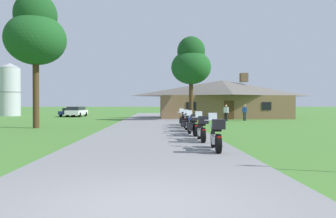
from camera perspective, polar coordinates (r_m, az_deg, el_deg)
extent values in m
plane|color=#42752D|center=(25.17, -2.70, -3.03)|extent=(500.00, 500.00, 0.00)
cube|color=slate|center=(23.17, -2.75, -3.28)|extent=(6.40, 80.00, 0.06)
cylinder|color=black|center=(12.29, 7.90, -5.23)|extent=(0.14, 0.64, 0.64)
cylinder|color=black|center=(10.87, 8.85, -6.01)|extent=(0.19, 0.65, 0.64)
cube|color=silver|center=(11.55, 8.36, -5.31)|extent=(0.29, 0.57, 0.30)
ellipsoid|color=#B2B5BC|center=(11.77, 8.20, -3.00)|extent=(0.33, 0.53, 0.26)
cube|color=black|center=(11.32, 8.50, -3.61)|extent=(0.31, 0.53, 0.10)
cylinder|color=silver|center=(12.20, 7.93, -1.98)|extent=(0.66, 0.07, 0.03)
cylinder|color=silver|center=(12.26, 7.91, -3.56)|extent=(0.07, 0.24, 0.73)
cube|color=#B2BCC6|center=(12.29, 7.87, -1.30)|extent=(0.33, 0.13, 0.27)
sphere|color=silver|center=(12.20, 7.93, -2.63)|extent=(0.11, 0.11, 0.11)
cube|color=black|center=(10.76, 8.89, -2.66)|extent=(0.42, 0.38, 0.32)
cube|color=red|center=(10.63, 9.02, -4.95)|extent=(0.14, 0.04, 0.06)
cylinder|color=silver|center=(11.22, 9.33, -6.32)|extent=(0.10, 0.55, 0.07)
cylinder|color=black|center=(15.21, 5.47, -4.08)|extent=(0.12, 0.64, 0.64)
cylinder|color=black|center=(13.78, 6.20, -4.58)|extent=(0.16, 0.64, 0.64)
cube|color=silver|center=(14.47, 5.83, -4.09)|extent=(0.27, 0.56, 0.30)
ellipsoid|color=gold|center=(14.70, 5.70, -2.25)|extent=(0.31, 0.52, 0.26)
cube|color=black|center=(14.25, 5.93, -2.71)|extent=(0.29, 0.52, 0.10)
cylinder|color=silver|center=(15.12, 5.49, -1.45)|extent=(0.66, 0.04, 0.03)
cylinder|color=silver|center=(15.18, 5.47, -2.72)|extent=(0.06, 0.24, 0.73)
cube|color=#B2BCC6|center=(15.22, 5.44, -0.91)|extent=(0.32, 0.11, 0.27)
sphere|color=silver|center=(15.13, 5.49, -1.98)|extent=(0.11, 0.11, 0.11)
cube|color=black|center=(13.69, 6.24, -1.93)|extent=(0.40, 0.36, 0.32)
cube|color=red|center=(13.55, 6.33, -3.72)|extent=(0.14, 0.03, 0.06)
cylinder|color=silver|center=(14.13, 6.59, -4.86)|extent=(0.08, 0.55, 0.07)
cylinder|color=black|center=(17.88, 3.80, -3.35)|extent=(0.17, 0.65, 0.64)
cylinder|color=black|center=(16.48, 4.83, -3.70)|extent=(0.22, 0.65, 0.64)
cube|color=silver|center=(17.16, 4.31, -3.33)|extent=(0.32, 0.58, 0.30)
ellipsoid|color=#1E3899|center=(17.39, 4.12, -1.79)|extent=(0.35, 0.55, 0.26)
cube|color=black|center=(16.94, 4.45, -2.16)|extent=(0.33, 0.55, 0.10)
cylinder|color=silver|center=(17.81, 3.83, -1.12)|extent=(0.66, 0.10, 0.03)
cylinder|color=silver|center=(17.86, 3.80, -2.20)|extent=(0.08, 0.24, 0.73)
cube|color=#B2BCC6|center=(17.90, 3.76, -0.66)|extent=(0.33, 0.14, 0.27)
sphere|color=silver|center=(17.81, 3.83, -1.57)|extent=(0.11, 0.11, 0.11)
cube|color=black|center=(16.39, 4.87, -1.49)|extent=(0.43, 0.40, 0.32)
cube|color=red|center=(16.25, 5.00, -2.98)|extent=(0.14, 0.04, 0.06)
cylinder|color=silver|center=(16.83, 5.05, -3.95)|extent=(0.13, 0.55, 0.07)
cube|color=black|center=(16.46, 3.90, -3.08)|extent=(0.24, 0.42, 0.36)
cube|color=black|center=(16.58, 5.67, -3.06)|extent=(0.24, 0.42, 0.36)
cylinder|color=black|center=(20.49, 3.21, -2.83)|extent=(0.12, 0.64, 0.64)
cylinder|color=black|center=(19.06, 3.70, -3.10)|extent=(0.17, 0.64, 0.64)
cube|color=silver|center=(19.75, 3.45, -2.79)|extent=(0.27, 0.56, 0.30)
ellipsoid|color=silver|center=(19.99, 3.36, -1.46)|extent=(0.31, 0.53, 0.26)
cube|color=black|center=(19.54, 3.52, -1.77)|extent=(0.29, 0.53, 0.10)
cylinder|color=silver|center=(20.42, 3.22, -0.88)|extent=(0.66, 0.04, 0.03)
cylinder|color=silver|center=(20.47, 3.21, -1.83)|extent=(0.06, 0.24, 0.73)
cube|color=#B2BCC6|center=(20.51, 3.19, -0.48)|extent=(0.32, 0.12, 0.27)
sphere|color=silver|center=(20.42, 3.22, -1.27)|extent=(0.11, 0.11, 0.11)
cube|color=black|center=(18.98, 3.72, -1.18)|extent=(0.41, 0.37, 0.32)
cube|color=red|center=(18.83, 3.78, -2.46)|extent=(0.14, 0.03, 0.06)
cylinder|color=silver|center=(19.40, 3.99, -3.33)|extent=(0.08, 0.55, 0.07)
cube|color=black|center=(19.07, 2.90, -2.56)|extent=(0.21, 0.40, 0.36)
cube|color=black|center=(19.13, 4.45, -2.55)|extent=(0.21, 0.40, 0.36)
cylinder|color=black|center=(23.47, 2.49, -2.38)|extent=(0.15, 0.65, 0.64)
cylinder|color=black|center=(22.04, 3.00, -2.58)|extent=(0.19, 0.65, 0.64)
cube|color=silver|center=(22.73, 2.74, -2.33)|extent=(0.29, 0.57, 0.30)
ellipsoid|color=orange|center=(22.97, 2.65, -1.17)|extent=(0.33, 0.54, 0.26)
cube|color=black|center=(22.52, 2.82, -1.44)|extent=(0.31, 0.53, 0.10)
cylinder|color=silver|center=(23.40, 2.50, -0.67)|extent=(0.66, 0.07, 0.03)
cylinder|color=silver|center=(23.45, 2.49, -1.50)|extent=(0.07, 0.24, 0.73)
cube|color=#B2BCC6|center=(23.50, 2.47, -0.32)|extent=(0.33, 0.13, 0.27)
sphere|color=silver|center=(23.40, 2.50, -1.01)|extent=(0.11, 0.11, 0.11)
cube|color=black|center=(21.97, 3.02, -0.92)|extent=(0.42, 0.38, 0.32)
cube|color=red|center=(21.82, 3.09, -2.03)|extent=(0.14, 0.04, 0.06)
cylinder|color=silver|center=(22.39, 3.24, -2.79)|extent=(0.10, 0.55, 0.07)
cube|color=black|center=(22.05, 2.31, -2.11)|extent=(0.22, 0.41, 0.36)
cube|color=black|center=(22.12, 3.65, -2.10)|extent=(0.22, 0.41, 0.36)
cylinder|color=black|center=(26.28, 2.38, -2.04)|extent=(0.16, 0.65, 0.64)
cylinder|color=black|center=(24.86, 2.91, -2.20)|extent=(0.21, 0.65, 0.64)
cube|color=silver|center=(25.55, 2.65, -1.99)|extent=(0.31, 0.58, 0.30)
ellipsoid|color=maroon|center=(25.78, 2.55, -0.96)|extent=(0.34, 0.54, 0.26)
cube|color=black|center=(25.33, 2.72, -1.20)|extent=(0.32, 0.54, 0.10)
cylinder|color=silver|center=(26.21, 2.39, -0.52)|extent=(0.66, 0.09, 0.03)
cylinder|color=silver|center=(26.26, 2.38, -1.26)|extent=(0.08, 0.24, 0.73)
cube|color=#B2BCC6|center=(26.31, 2.36, -0.21)|extent=(0.33, 0.14, 0.27)
sphere|color=silver|center=(26.22, 2.39, -0.83)|extent=(0.11, 0.11, 0.11)
cube|color=silver|center=(24.79, 2.94, -0.73)|extent=(0.43, 0.39, 0.32)
cube|color=red|center=(24.63, 3.00, -1.71)|extent=(0.14, 0.04, 0.06)
cylinder|color=silver|center=(25.20, 3.10, -2.39)|extent=(0.12, 0.55, 0.07)
cube|color=brown|center=(41.18, 9.46, 0.35)|extent=(15.36, 7.81, 2.76)
pyramid|color=#5B5651|center=(41.23, 9.47, 3.64)|extent=(16.28, 8.28, 1.97)
cube|color=brown|center=(41.96, 13.19, 5.40)|extent=(0.90, 0.90, 1.10)
cube|color=#472D19|center=(37.34, 10.68, -0.20)|extent=(1.10, 0.08, 2.10)
cube|color=black|center=(36.62, 4.11, 0.52)|extent=(1.10, 0.06, 0.90)
cube|color=black|center=(38.52, 16.93, 0.50)|extent=(1.10, 0.06, 0.90)
cylinder|color=navy|center=(34.75, 13.44, -1.30)|extent=(0.14, 0.14, 0.86)
cylinder|color=navy|center=(34.82, 13.17, -1.30)|extent=(0.14, 0.14, 0.86)
cube|color=#2D56AD|center=(34.77, 13.31, -0.13)|extent=(0.42, 0.40, 0.56)
cylinder|color=#2D56AD|center=(34.68, 13.66, -0.17)|extent=(0.09, 0.09, 0.58)
cylinder|color=#2D56AD|center=(34.86, 12.96, -0.16)|extent=(0.09, 0.09, 0.58)
sphere|color=tan|center=(34.76, 13.31, 0.56)|extent=(0.21, 0.21, 0.21)
cylinder|color=#B2AD99|center=(34.76, 13.31, 0.73)|extent=(0.22, 0.22, 0.05)
cylinder|color=black|center=(33.20, 10.03, -1.39)|extent=(0.14, 0.14, 0.86)
cylinder|color=black|center=(33.13, 10.32, -1.39)|extent=(0.14, 0.14, 0.86)
cube|color=silver|center=(33.15, 10.18, -0.16)|extent=(0.42, 0.39, 0.56)
cylinder|color=silver|center=(33.24, 9.81, -0.19)|extent=(0.09, 0.09, 0.58)
cylinder|color=silver|center=(33.06, 10.54, -0.20)|extent=(0.09, 0.09, 0.58)
sphere|color=tan|center=(33.15, 10.18, 0.56)|extent=(0.21, 0.21, 0.21)
cylinder|color=#422D19|center=(33.97, 4.08, 1.68)|extent=(0.44, 0.44, 4.43)
ellipsoid|color=#194C1E|center=(34.19, 4.08, 7.32)|extent=(4.15, 4.15, 3.53)
ellipsoid|color=#16441B|center=(34.42, 4.08, 10.07)|extent=(2.91, 2.91, 3.11)
cylinder|color=#422D19|center=(24.94, -22.19, 2.79)|extent=(0.44, 0.44, 5.14)
ellipsoid|color=#194C1E|center=(25.36, -22.23, 11.27)|extent=(4.26, 4.26, 3.62)
ellipsoid|color=#16441B|center=(25.73, -22.25, 15.00)|extent=(2.98, 2.98, 3.20)
cylinder|color=#B2B7BC|center=(53.50, -26.02, 2.71)|extent=(2.93, 2.93, 7.13)
cone|color=#999EA3|center=(53.79, -26.04, 6.90)|extent=(2.99, 2.99, 0.73)
cylinder|color=gray|center=(53.50, -26.02, 2.71)|extent=(3.02, 3.02, 0.15)
cube|color=silver|center=(46.61, -15.73, -0.56)|extent=(2.15, 4.71, 0.60)
cube|color=black|center=(46.41, -15.81, 0.10)|extent=(1.84, 3.32, 0.48)
cylinder|color=black|center=(48.23, -16.18, -0.88)|extent=(0.26, 0.65, 0.64)
cylinder|color=black|center=(47.74, -14.25, -0.89)|extent=(0.26, 0.65, 0.64)
cylinder|color=black|center=(45.52, -17.28, -0.97)|extent=(0.26, 0.65, 0.64)
cylinder|color=black|center=(45.00, -15.25, -0.99)|extent=(0.26, 0.65, 0.64)
cube|color=navy|center=(48.02, -16.81, -0.61)|extent=(2.28, 4.37, 0.46)
cube|color=black|center=(48.11, -16.77, -0.08)|extent=(1.81, 2.05, 0.42)
cylinder|color=black|center=(49.55, -17.19, -0.84)|extent=(0.29, 0.66, 0.64)
cylinder|color=black|center=(48.96, -15.34, -0.85)|extent=(0.29, 0.66, 0.64)
cylinder|color=black|center=(47.13, -18.33, -0.92)|extent=(0.29, 0.66, 0.64)
cylinder|color=black|center=(46.51, -16.40, -0.93)|extent=(0.29, 0.66, 0.64)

